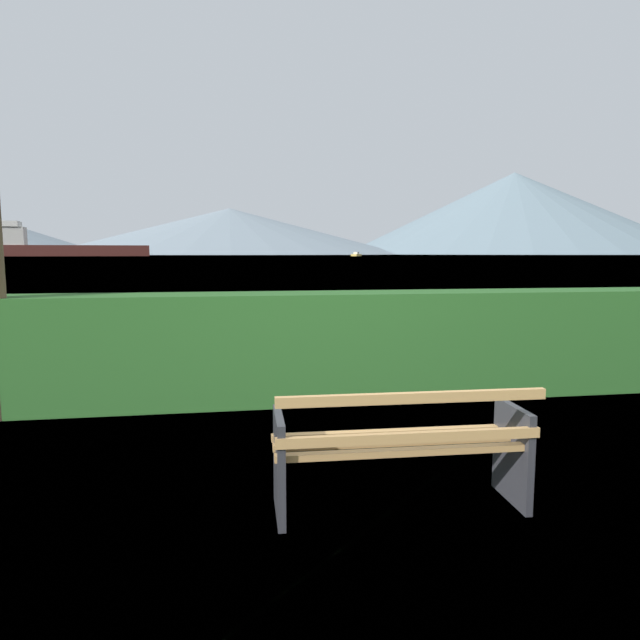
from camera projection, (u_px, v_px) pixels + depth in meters
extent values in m
plane|color=#567A38|center=(398.00, 506.00, 3.82)|extent=(1400.00, 1400.00, 0.00)
plane|color=#6B8EA3|center=(231.00, 256.00, 304.94)|extent=(620.00, 620.00, 0.00)
cube|color=tan|center=(407.00, 452.00, 3.58)|extent=(1.69, 0.11, 0.04)
cube|color=tan|center=(399.00, 442.00, 3.77)|extent=(1.69, 0.11, 0.04)
cube|color=tan|center=(391.00, 433.00, 3.96)|extent=(1.69, 0.11, 0.04)
cube|color=tan|center=(411.00, 437.00, 3.49)|extent=(1.69, 0.09, 0.06)
cube|color=tan|center=(414.00, 398.00, 3.42)|extent=(1.69, 0.09, 0.06)
cube|color=#2D2D33|center=(279.00, 465.00, 3.66)|extent=(0.06, 0.51, 0.68)
cube|color=#2D2D33|center=(513.00, 453.00, 3.87)|extent=(0.06, 0.51, 0.68)
cube|color=#285B23|center=(326.00, 346.00, 6.57)|extent=(10.42, 0.75, 1.25)
cube|color=#471E19|center=(67.00, 251.00, 258.23)|extent=(73.40, 20.44, 5.01)
cube|color=beige|center=(9.00, 236.00, 250.50)|extent=(14.26, 10.78, 8.02)
cube|color=silver|center=(8.00, 224.00, 249.87)|extent=(10.52, 11.19, 2.51)
cube|color=gold|center=(356.00, 255.00, 258.00)|extent=(6.46, 8.71, 0.97)
cube|color=beige|center=(356.00, 253.00, 257.88)|extent=(3.13, 3.58, 0.94)
cone|color=gray|center=(230.00, 231.00, 534.88)|extent=(331.66, 331.66, 43.31)
cone|color=slate|center=(513.00, 214.00, 566.39)|extent=(339.67, 339.67, 81.24)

